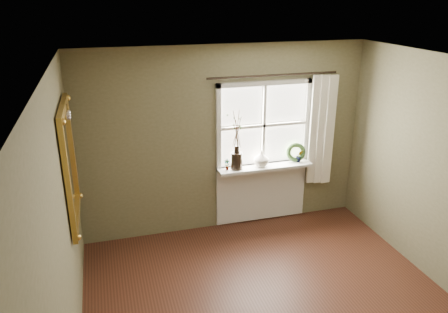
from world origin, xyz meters
name	(u,v)px	position (x,y,z in m)	size (l,w,h in m)	color
ceiling	(303,73)	(0.00, 0.00, 2.60)	(4.50, 4.50, 0.00)	silver
wall_back	(224,140)	(0.00, 2.30, 1.30)	(4.00, 0.10, 2.60)	#686344
wall_left	(55,250)	(-2.05, 0.00, 1.30)	(0.10, 4.50, 2.60)	#686344
window_frame	(263,125)	(0.55, 2.23, 1.48)	(1.36, 0.06, 1.24)	silver
window_sill	(265,167)	(0.55, 2.12, 0.90)	(1.36, 0.26, 0.04)	silver
window_apron	(261,192)	(0.55, 2.23, 0.46)	(1.36, 0.04, 0.88)	silver
dark_jug	(237,161)	(0.13, 2.12, 1.04)	(0.16, 0.16, 0.24)	black
cream_vase	(261,159)	(0.49, 2.12, 1.03)	(0.22, 0.22, 0.22)	beige
wreath	(296,154)	(1.03, 2.16, 1.03)	(0.28, 0.28, 0.07)	#28421D
potted_plant_left	(227,165)	(-0.01, 2.12, 1.00)	(0.08, 0.05, 0.15)	#28421D
potted_plant_right	(299,156)	(1.07, 2.12, 1.01)	(0.10, 0.08, 0.18)	#28421D
curtain	(321,130)	(1.39, 2.13, 1.37)	(0.36, 0.12, 1.59)	silver
curtain_rod	(274,75)	(0.65, 2.17, 2.18)	(0.03, 0.03, 1.84)	black
gilt_mirror	(70,164)	(-1.96, 1.28, 1.54)	(0.10, 1.07, 1.28)	white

